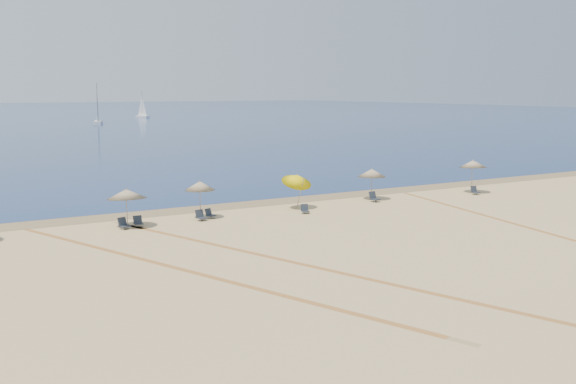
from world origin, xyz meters
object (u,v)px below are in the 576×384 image
Objects in this scene: umbrella_3 at (297,179)px; sailboat_2 at (98,111)px; umbrella_5 at (473,164)px; umbrella_2 at (200,186)px; chair_4 at (201,216)px; umbrella_1 at (126,194)px; chair_8 at (475,191)px; sailboat_0 at (142,109)px; umbrella_4 at (372,173)px; chair_5 at (210,214)px; chair_3 at (138,222)px; chair_6 at (305,209)px; chair_7 at (374,197)px; chair_2 at (124,224)px.

umbrella_3 is 0.28× the size of sailboat_2.
umbrella_5 is at bearing -2.46° from umbrella_3.
umbrella_3 reaches higher than umbrella_2.
umbrella_5 is at bearing -11.07° from chair_4.
chair_8 is (26.43, -1.22, -1.66)m from umbrella_1.
sailboat_0 is at bearing 63.14° from chair_4.
umbrella_1 is at bearing -178.87° from umbrella_3.
sailboat_0 is 0.82× the size of sailboat_2.
chair_5 is (-13.02, -0.78, -1.68)m from umbrella_4.
chair_3 is 10.65m from chair_6.
umbrella_3 reaches higher than chair_8.
chair_8 is 0.07× the size of sailboat_2.
chair_5 is at bearing -177.11° from chair_8.
chair_5 is 12.54m from chair_7.
umbrella_4 is at bearing 2.07° from umbrella_2.
chair_4 is 13.33m from chair_7.
chair_7 is (-9.16, 0.35, -1.92)m from umbrella_5.
sailboat_2 is (1.04, 121.54, 2.61)m from chair_8.
umbrella_5 is 151.96m from sailboat_0.
sailboat_2 is (22.27, 120.24, 2.63)m from chair_5.
chair_3 reaches higher than chair_5.
chair_3 is (-11.00, -0.38, -1.74)m from umbrella_3.
umbrella_4 is at bearing -118.68° from sailboat_0.
umbrella_3 is (11.57, 0.23, 0.08)m from umbrella_1.
chair_3 is at bearing 179.39° from umbrella_5.
umbrella_5 reaches higher than chair_3.
umbrella_3 reaches higher than chair_6.
umbrella_5 is at bearing 65.78° from chair_8.
sailboat_2 is (0.57, 120.75, 0.65)m from umbrella_5.
umbrella_4 is 152.10m from sailboat_0.
chair_2 is at bearing -176.67° from umbrella_3.
chair_2 reaches higher than chair_5.
chair_4 is at bearing -123.56° from sailboat_0.
sailboat_2 is (27.83, 120.79, 2.60)m from chair_2.
chair_5 is (0.51, -0.30, -1.77)m from umbrella_2.
chair_3 is at bearing -1.57° from chair_2.
sailboat_0 reaches higher than chair_4.
chair_5 is at bearing -176.56° from umbrella_4.
chair_5 is at bearing 179.70° from chair_6.
chair_2 is at bearing -157.23° from chair_3.
umbrella_3 is 7.39m from chair_4.
umbrella_2 is 1.87m from chair_5.
umbrella_4 is (6.64, 0.64, -0.07)m from umbrella_3.
chair_6 is at bearing -161.54° from umbrella_4.
chair_8 reaches higher than chair_3.
umbrella_2 is 13.53m from umbrella_4.
chair_7 is at bearing -19.06° from chair_2.
umbrella_2 is 13.17m from chair_7.
chair_8 is at bearing -4.19° from umbrella_2.
sailboat_2 reaches higher than chair_2.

